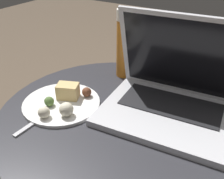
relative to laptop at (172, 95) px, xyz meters
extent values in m
cylinder|color=black|center=(-0.12, -0.09, -0.30)|extent=(0.06, 0.06, 0.45)
cylinder|color=#2D2D33|center=(-0.12, -0.09, -0.06)|extent=(0.67, 0.67, 0.02)
cube|color=white|center=(-0.28, -0.15, -0.05)|extent=(0.17, 0.14, 0.00)
cube|color=silver|center=(0.00, -0.03, -0.05)|extent=(0.37, 0.29, 0.02)
cube|color=black|center=(0.00, 0.01, -0.03)|extent=(0.28, 0.15, 0.00)
cube|color=silver|center=(-0.01, 0.06, 0.09)|extent=(0.36, 0.11, 0.25)
cube|color=black|center=(-0.01, 0.06, 0.09)|extent=(0.33, 0.09, 0.23)
cylinder|color=#C6701E|center=(-0.22, 0.13, 0.04)|extent=(0.06, 0.06, 0.20)
cylinder|color=white|center=(-0.22, 0.13, 0.16)|extent=(0.06, 0.06, 0.03)
cylinder|color=white|center=(-0.28, -0.13, -0.05)|extent=(0.22, 0.22, 0.01)
cube|color=#DBB775|center=(-0.28, -0.10, -0.02)|extent=(0.07, 0.06, 0.04)
sphere|color=beige|center=(-0.27, -0.21, -0.03)|extent=(0.03, 0.03, 0.03)
sphere|color=brown|center=(-0.24, -0.07, -0.03)|extent=(0.03, 0.03, 0.03)
sphere|color=#4C6B33|center=(-0.30, -0.17, -0.03)|extent=(0.03, 0.03, 0.03)
sphere|color=beige|center=(-0.23, -0.18, -0.03)|extent=(0.04, 0.04, 0.04)
cube|color=silver|center=(-0.28, -0.25, -0.05)|extent=(0.02, 0.12, 0.01)
cube|color=silver|center=(-0.28, -0.16, -0.05)|extent=(0.03, 0.05, 0.01)
camera|label=1|loc=(0.18, -0.60, 0.38)|focal=42.00mm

